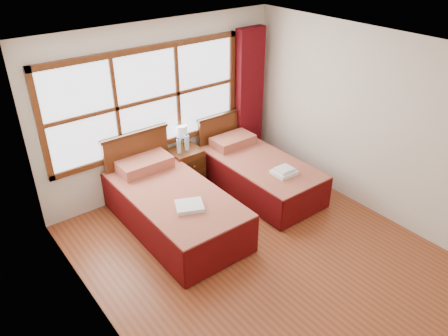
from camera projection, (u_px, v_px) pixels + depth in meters
floor at (258, 254)px, 5.66m from camera, size 4.50×4.50×0.00m
ceiling at (268, 54)px, 4.38m from camera, size 4.50×4.50×0.00m
wall_back at (163, 109)px, 6.57m from camera, size 4.00×0.00×4.00m
wall_left at (99, 232)px, 3.96m from camera, size 0.00×4.50×4.50m
wall_right at (369, 124)px, 6.08m from camera, size 0.00×4.50×4.50m
window at (148, 100)px, 6.31m from camera, size 3.16×0.06×1.56m
curtain at (249, 97)px, 7.39m from camera, size 0.50×0.16×2.30m
bed_left at (172, 205)px, 6.03m from camera, size 1.13×2.20×1.11m
bed_right at (258, 172)px, 6.89m from camera, size 1.02×2.04×0.99m
nightstand at (186, 168)px, 6.99m from camera, size 0.48×0.47×0.64m
towels_left at (189, 206)px, 5.52m from camera, size 0.44×0.42×0.05m
towels_right at (284, 171)px, 6.38m from camera, size 0.33×0.29×0.10m
lamp at (181, 132)px, 6.82m from camera, size 0.18×0.18×0.36m
bottle_near at (179, 146)px, 6.69m from camera, size 0.07×0.07×0.26m
bottle_far at (187, 143)px, 6.77m from camera, size 0.07×0.07×0.28m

